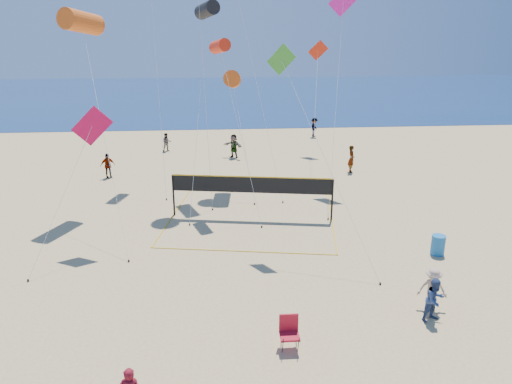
{
  "coord_description": "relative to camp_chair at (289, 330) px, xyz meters",
  "views": [
    {
      "loc": [
        -0.13,
        -12.47,
        10.17
      ],
      "look_at": [
        1.02,
        2.0,
        5.23
      ],
      "focal_mm": 35.0,
      "sensor_mm": 36.0,
      "label": 1
    }
  ],
  "objects": [
    {
      "name": "volleyball_net",
      "position": [
        -0.39,
        11.66,
        0.95
      ],
      "size": [
        10.2,
        10.08,
        2.37
      ],
      "rotation": [
        0.0,
        0.0,
        -0.17
      ],
      "color": "black",
      "rests_on": "ground"
    },
    {
      "name": "kite_5",
      "position": [
        5.67,
        18.07,
        10.2
      ],
      "size": [
        2.94,
        7.97,
        12.4
      ],
      "rotation": [
        0.0,
        0.0,
        -0.32
      ],
      "color": "#E21CA4",
      "rests_on": "ground"
    },
    {
      "name": "far_person_2",
      "position": [
        7.31,
        19.9,
        0.3
      ],
      "size": [
        0.52,
        0.74,
        1.94
      ],
      "primitive_type": "imported",
      "rotation": [
        0.0,
        0.0,
        1.49
      ],
      "color": "gray",
      "rests_on": "ground"
    },
    {
      "name": "kite_10",
      "position": [
        -1.15,
        17.38,
        6.2
      ],
      "size": [
        1.71,
        5.01,
        7.53
      ],
      "rotation": [
        0.0,
        0.0,
        -0.08
      ],
      "color": "#D25415",
      "rests_on": "ground"
    },
    {
      "name": "ground",
      "position": [
        -2.06,
        -1.33,
        -0.67
      ],
      "size": [
        120.0,
        120.0,
        0.0
      ],
      "primitive_type": "plane",
      "color": "tan",
      "rests_on": "ground"
    },
    {
      "name": "kite_0",
      "position": [
        -9.15,
        14.54,
        9.53
      ],
      "size": [
        3.97,
        9.3,
        10.93
      ],
      "rotation": [
        0.0,
        0.0,
        -0.42
      ],
      "color": "#D25415",
      "rests_on": "ground"
    },
    {
      "name": "ocean",
      "position": [
        -2.06,
        60.67,
        -0.65
      ],
      "size": [
        140.0,
        50.0,
        0.03
      ],
      "primitive_type": "cube",
      "color": "navy",
      "rests_on": "ground"
    },
    {
      "name": "kite_2",
      "position": [
        -1.92,
        13.92,
        8.29
      ],
      "size": [
        2.59,
        4.65,
        9.42
      ],
      "rotation": [
        0.0,
        0.0,
        0.35
      ],
      "color": "red",
      "rests_on": "ground"
    },
    {
      "name": "kite_3",
      "position": [
        -7.93,
        9.02,
        4.84
      ],
      "size": [
        3.3,
        4.11,
        6.66
      ],
      "rotation": [
        0.0,
        0.0,
        0.2
      ],
      "color": "#C90844",
      "rests_on": "ground"
    },
    {
      "name": "far_person_0",
      "position": [
        -9.75,
        19.91,
        0.19
      ],
      "size": [
        1.08,
        0.82,
        1.71
      ],
      "primitive_type": "imported",
      "rotation": [
        0.0,
        0.0,
        0.46
      ],
      "color": "gray",
      "rests_on": "ground"
    },
    {
      "name": "far_person_3",
      "position": [
        -6.37,
        27.12,
        0.1
      ],
      "size": [
        0.85,
        0.73,
        1.53
      ],
      "primitive_type": "imported",
      "rotation": [
        0.0,
        0.0,
        0.23
      ],
      "color": "gray",
      "rests_on": "ground"
    },
    {
      "name": "far_person_4",
      "position": [
        6.9,
        31.67,
        0.22
      ],
      "size": [
        1.1,
        1.32,
        1.77
      ],
      "primitive_type": "imported",
      "rotation": [
        0.0,
        0.0,
        1.11
      ],
      "color": "gray",
      "rests_on": "ground"
    },
    {
      "name": "bystander_a",
      "position": [
        5.39,
        1.18,
        0.16
      ],
      "size": [
        0.97,
        0.87,
        1.65
      ],
      "primitive_type": "imported",
      "rotation": [
        0.0,
        0.0,
        0.36
      ],
      "color": "navy",
      "rests_on": "ground"
    },
    {
      "name": "camp_chair",
      "position": [
        0.0,
        0.0,
        0.0
      ],
      "size": [
        0.63,
        0.78,
        1.3
      ],
      "rotation": [
        0.0,
        0.0,
        0.0
      ],
      "color": "#A91323",
      "rests_on": "ground"
    },
    {
      "name": "far_person_1",
      "position": [
        -0.9,
        24.61,
        0.27
      ],
      "size": [
        1.72,
        1.5,
        1.88
      ],
      "primitive_type": "imported",
      "rotation": [
        0.0,
        0.0,
        -0.66
      ],
      "color": "gray",
      "rests_on": "ground"
    },
    {
      "name": "kite_4",
      "position": [
        1.03,
        8.66,
        7.31
      ],
      "size": [
        4.21,
        5.66,
        9.32
      ],
      "rotation": [
        0.0,
        0.0,
        -0.39
      ],
      "color": "green",
      "rests_on": "ground"
    },
    {
      "name": "bystander_b",
      "position": [
        5.63,
        1.95,
        0.16
      ],
      "size": [
        1.19,
        0.87,
        1.64
      ],
      "primitive_type": "imported",
      "rotation": [
        0.0,
        0.0,
        -0.27
      ],
      "color": "tan",
      "rests_on": "ground"
    },
    {
      "name": "kite_1",
      "position": [
        -2.59,
        17.32,
        10.2
      ],
      "size": [
        2.0,
        7.69,
        11.44
      ],
      "rotation": [
        0.0,
        0.0,
        0.4
      ],
      "color": "black",
      "rests_on": "ground"
    },
    {
      "name": "kite_9",
      "position": [
        5.92,
        26.45,
        6.89
      ],
      "size": [
        2.75,
        9.46,
        8.88
      ],
      "rotation": [
        0.0,
        0.0,
        -0.16
      ],
      "color": "red",
      "rests_on": "ground"
    },
    {
      "name": "trash_barrel",
      "position": [
        7.83,
        6.4,
        -0.2
      ],
      "size": [
        0.82,
        0.82,
        0.93
      ],
      "primitive_type": "cylinder",
      "rotation": [
        0.0,
        0.0,
        0.41
      ],
      "color": "#1963A6",
      "rests_on": "ground"
    }
  ]
}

